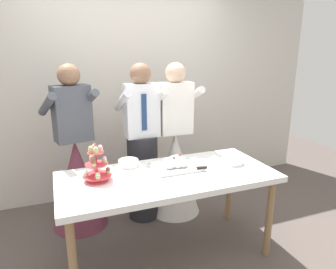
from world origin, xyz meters
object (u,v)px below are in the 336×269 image
object	(u,v)px
cupcake_stand	(97,166)
main_cake_tray	(176,164)
dessert_table	(168,182)
round_cake	(129,164)
plate_stack	(232,160)
person_bride	(175,162)
person_guest	(77,173)
person_groom	(142,152)

from	to	relation	value
cupcake_stand	main_cake_tray	xyz separation A→B (m)	(0.68, 0.01, -0.08)
dessert_table	round_cake	distance (m)	0.40
plate_stack	person_bride	xyz separation A→B (m)	(-0.28, 0.68, -0.23)
round_cake	main_cake_tray	bearing A→B (deg)	-25.95
plate_stack	person_guest	distance (m)	1.54
cupcake_stand	round_cake	size ratio (longest dim) A/B	1.27
round_cake	person_bride	bearing A→B (deg)	34.27
person_guest	round_cake	bearing A→B (deg)	-51.32
main_cake_tray	person_guest	size ratio (longest dim) A/B	0.26
person_groom	person_bride	xyz separation A→B (m)	(0.37, -0.01, -0.16)
dessert_table	person_guest	distance (m)	1.05
round_cake	dessert_table	bearing A→B (deg)	-45.62
round_cake	person_groom	size ratio (longest dim) A/B	0.14
main_cake_tray	plate_stack	bearing A→B (deg)	-8.27
round_cake	person_groom	distance (m)	0.50
person_bride	dessert_table	bearing A→B (deg)	-116.65
dessert_table	cupcake_stand	size ratio (longest dim) A/B	5.90
cupcake_stand	person_groom	size ratio (longest dim) A/B	0.18
plate_stack	round_cake	bearing A→B (deg)	163.93
dessert_table	person_bride	size ratio (longest dim) A/B	1.08
dessert_table	person_groom	size ratio (longest dim) A/B	1.08
dessert_table	main_cake_tray	bearing A→B (deg)	40.61
cupcake_stand	person_guest	size ratio (longest dim) A/B	0.18
round_cake	person_bride	world-z (taller)	person_bride
cupcake_stand	main_cake_tray	distance (m)	0.68
person_bride	person_groom	bearing A→B (deg)	178.55
dessert_table	plate_stack	bearing A→B (deg)	1.43
person_groom	person_bride	world-z (taller)	same
main_cake_tray	round_cake	size ratio (longest dim) A/B	1.81
dessert_table	round_cake	xyz separation A→B (m)	(-0.27, 0.28, 0.10)
dessert_table	plate_stack	world-z (taller)	plate_stack
person_groom	dessert_table	bearing A→B (deg)	-88.63
dessert_table	plate_stack	distance (m)	0.64
cupcake_stand	person_bride	world-z (taller)	person_bride
dessert_table	person_bride	world-z (taller)	person_bride
plate_stack	round_cake	distance (m)	0.94
cupcake_stand	main_cake_tray	world-z (taller)	cupcake_stand
plate_stack	main_cake_tray	bearing A→B (deg)	171.73
cupcake_stand	plate_stack	bearing A→B (deg)	-3.19
round_cake	plate_stack	bearing A→B (deg)	-16.07
main_cake_tray	person_bride	xyz separation A→B (m)	(0.24, 0.61, -0.23)
plate_stack	round_cake	world-z (taller)	round_cake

